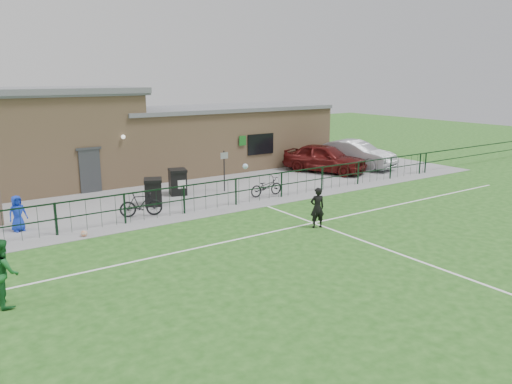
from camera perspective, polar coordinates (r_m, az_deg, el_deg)
ground at (r=15.30m, az=10.79°, el=-8.29°), size 90.00×90.00×0.00m
paving_strip at (r=26.15m, az=-10.62°, el=0.75°), size 34.00×13.00×0.02m
pitch_line_touch at (r=21.20m, az=-4.29°, el=-1.99°), size 28.00×0.10×0.01m
pitch_line_mid at (r=18.15m, az=1.80°, el=-4.58°), size 28.00×0.10×0.01m
pitch_line_perp at (r=16.71m, az=15.67°, el=-6.68°), size 0.10×16.00×0.01m
perimeter_fence at (r=21.22m, az=-4.60°, el=-0.31°), size 28.00×0.10×1.20m
wheelie_bin_left at (r=22.12m, az=-11.66°, el=-0.09°), size 0.98×1.03×1.09m
wheelie_bin_right at (r=23.88m, az=-8.94°, el=1.06°), size 0.96×1.03×1.14m
sign_post at (r=24.21m, az=-3.66°, el=2.40°), size 0.07×0.07×2.00m
car_maroon at (r=29.34m, az=7.87°, el=3.87°), size 3.71×5.24×1.66m
car_silver at (r=31.14m, az=11.20°, el=4.27°), size 3.05×5.29×1.65m
bicycle_d at (r=20.45m, az=-13.01°, el=-1.35°), size 1.75×0.95×1.01m
bicycle_e at (r=23.33m, az=1.17°, el=0.63°), size 1.71×0.63×0.89m
spectator_child at (r=19.98m, az=-25.60°, el=-2.22°), size 0.73×0.56×1.32m
goalkeeper_kick at (r=18.65m, az=6.72°, el=-1.62°), size 1.46×3.63×2.05m
outfield_player at (r=13.80m, az=-26.97°, el=-8.19°), size 0.77×0.92×1.71m
ball_ground at (r=18.60m, az=-19.05°, el=-4.52°), size 0.23×0.23×0.23m
clubhouse at (r=28.22m, az=-14.96°, el=6.00°), size 24.25×5.40×4.96m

